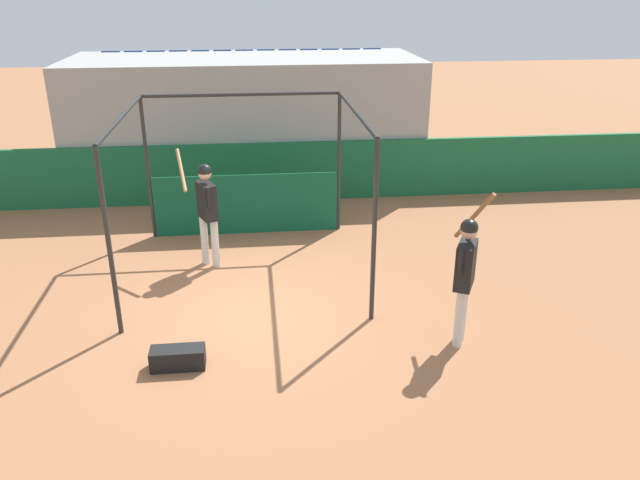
# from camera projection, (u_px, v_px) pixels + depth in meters

# --- Properties ---
(ground_plane) EXTENTS (60.00, 60.00, 0.00)m
(ground_plane) POSITION_uv_depth(u_px,v_px,m) (252.00, 317.00, 9.31)
(ground_plane) COLOR #9E6642
(outfield_wall) EXTENTS (24.00, 0.12, 1.34)m
(outfield_wall) POSITION_uv_depth(u_px,v_px,m) (249.00, 173.00, 13.93)
(outfield_wall) COLOR #196038
(outfield_wall) RESTS_ON ground
(bleacher_section) EXTENTS (8.15, 3.20, 3.02)m
(bleacher_section) POSITION_uv_depth(u_px,v_px,m) (247.00, 120.00, 15.12)
(bleacher_section) COLOR #9E9E99
(bleacher_section) RESTS_ON ground
(batting_cage) EXTENTS (3.70, 3.71, 2.75)m
(batting_cage) POSITION_uv_depth(u_px,v_px,m) (245.00, 186.00, 11.35)
(batting_cage) COLOR #282828
(batting_cage) RESTS_ON ground
(player_batter) EXTENTS (0.70, 0.79, 2.00)m
(player_batter) POSITION_uv_depth(u_px,v_px,m) (206.00, 205.00, 10.60)
(player_batter) COLOR silver
(player_batter) RESTS_ON ground
(player_waiting) EXTENTS (0.58, 0.83, 2.13)m
(player_waiting) POSITION_uv_depth(u_px,v_px,m) (465.00, 269.00, 8.25)
(player_waiting) COLOR silver
(player_waiting) RESTS_ON ground
(equipment_bag) EXTENTS (0.70, 0.28, 0.28)m
(equipment_bag) POSITION_uv_depth(u_px,v_px,m) (178.00, 358.00, 8.07)
(equipment_bag) COLOR black
(equipment_bag) RESTS_ON ground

